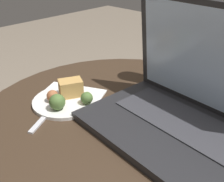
{
  "coord_description": "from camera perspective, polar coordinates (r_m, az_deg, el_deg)",
  "views": [
    {
      "loc": [
        0.33,
        -0.4,
        0.9
      ],
      "look_at": [
        -0.03,
        -0.02,
        0.61
      ],
      "focal_mm": 42.0,
      "sensor_mm": 36.0,
      "label": 1
    }
  ],
  "objects": [
    {
      "name": "napkin",
      "position": [
        0.73,
        -8.94,
        -1.04
      ],
      "size": [
        0.2,
        0.18,
        0.0
      ],
      "color": "white",
      "rests_on": "table"
    },
    {
      "name": "fork",
      "position": [
        0.69,
        -12.52,
        -3.32
      ],
      "size": [
        0.11,
        0.18,
        0.0
      ],
      "color": "silver",
      "rests_on": "table"
    },
    {
      "name": "table",
      "position": [
        0.72,
        2.97,
        -14.66
      ],
      "size": [
        0.75,
        0.75,
        0.54
      ],
      "color": "#515156",
      "rests_on": "ground_plane"
    },
    {
      "name": "snack_plate",
      "position": [
        0.69,
        -9.9,
        -1.42
      ],
      "size": [
        0.17,
        0.17,
        0.05
      ],
      "color": "silver",
      "rests_on": "table"
    },
    {
      "name": "laptop",
      "position": [
        0.6,
        14.75,
        -3.09
      ],
      "size": [
        0.39,
        0.29,
        0.27
      ],
      "color": "#232326",
      "rests_on": "table"
    },
    {
      "name": "beer_glass",
      "position": [
        0.76,
        12.34,
        9.13
      ],
      "size": [
        0.07,
        0.07,
        0.22
      ],
      "color": "gold",
      "rests_on": "table"
    }
  ]
}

